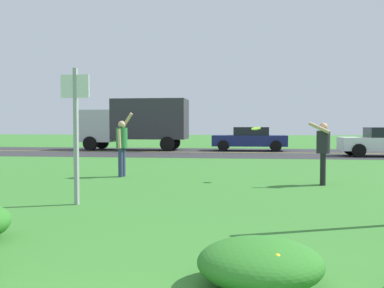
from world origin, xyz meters
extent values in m
plane|color=#387A2D|center=(0.00, 11.54, 0.00)|extent=(120.00, 120.00, 0.00)
cube|color=#2D2D30|center=(0.00, 23.07, 0.00)|extent=(120.00, 9.02, 0.01)
cube|color=yellow|center=(0.00, 23.07, 0.01)|extent=(120.00, 0.16, 0.00)
sphere|color=yellow|center=(-3.08, 3.74, 0.35)|extent=(0.09, 0.09, 0.09)
ellipsoid|color=#2D7526|center=(0.37, 2.39, 0.23)|extent=(1.20, 1.11, 0.45)
sphere|color=yellow|center=(0.52, 2.78, 0.33)|extent=(0.05, 0.05, 0.05)
sphere|color=yellow|center=(0.64, 2.60, 0.35)|extent=(0.07, 0.07, 0.07)
sphere|color=yellow|center=(0.51, 2.08, 0.37)|extent=(0.08, 0.08, 0.08)
sphere|color=yellow|center=(0.65, 2.61, 0.28)|extent=(0.05, 0.05, 0.05)
cube|color=#93969B|center=(-3.04, 6.28, 1.32)|extent=(0.07, 0.10, 2.63)
cube|color=silver|center=(-3.04, 6.25, 2.28)|extent=(0.56, 0.03, 0.44)
cylinder|color=#287038|center=(-3.50, 10.86, 1.16)|extent=(0.34, 0.34, 0.61)
sphere|color=tan|center=(-3.50, 10.86, 1.57)|extent=(0.21, 0.21, 0.21)
cylinder|color=navy|center=(-3.49, 10.94, 0.43)|extent=(0.14, 0.14, 0.86)
cylinder|color=navy|center=(-3.52, 10.77, 0.43)|extent=(0.14, 0.14, 0.86)
cylinder|color=tan|center=(-3.40, 11.04, 1.66)|extent=(0.41, 0.17, 0.52)
cylinder|color=tan|center=(-3.52, 10.66, 1.15)|extent=(0.13, 0.11, 0.58)
cylinder|color=#232328|center=(2.16, 9.76, 1.11)|extent=(0.34, 0.34, 0.58)
sphere|color=tan|center=(2.16, 9.76, 1.50)|extent=(0.21, 0.21, 0.21)
cylinder|color=black|center=(2.14, 9.67, 0.41)|extent=(0.14, 0.14, 0.82)
cylinder|color=black|center=(2.18, 9.84, 0.41)|extent=(0.14, 0.14, 0.82)
cylinder|color=tan|center=(2.03, 9.58, 1.48)|extent=(0.54, 0.19, 0.31)
cylinder|color=tan|center=(2.18, 9.95, 1.09)|extent=(0.13, 0.11, 0.55)
cylinder|color=#8CD133|center=(0.46, 10.35, 1.46)|extent=(0.27, 0.25, 0.11)
torus|color=#8CD133|center=(0.46, 10.35, 1.45)|extent=(0.27, 0.25, 0.11)
cylinder|color=black|center=(5.57, 20.16, 0.33)|extent=(0.66, 0.22, 0.66)
cylinder|color=black|center=(5.57, 21.94, 0.33)|extent=(0.66, 0.22, 0.66)
cube|color=navy|center=(0.31, 25.10, 0.62)|extent=(4.50, 1.82, 0.66)
cube|color=black|center=(0.41, 25.10, 1.19)|extent=(2.10, 1.64, 0.52)
cylinder|color=black|center=(-1.24, 24.21, 0.33)|extent=(0.66, 0.22, 0.66)
cylinder|color=black|center=(-1.24, 25.99, 0.33)|extent=(0.66, 0.22, 0.66)
cylinder|color=black|center=(1.86, 24.21, 0.33)|extent=(0.66, 0.22, 0.66)
cylinder|color=black|center=(1.86, 25.99, 0.33)|extent=(0.66, 0.22, 0.66)
cube|color=#B7BABF|center=(-9.24, 25.10, 1.52)|extent=(2.10, 2.30, 2.00)
cube|color=#333338|center=(-5.89, 25.10, 1.95)|extent=(4.60, 2.30, 2.50)
cylinder|color=black|center=(-9.44, 24.00, 0.44)|extent=(0.88, 0.26, 0.88)
cylinder|color=black|center=(-9.44, 26.20, 0.44)|extent=(0.88, 0.26, 0.88)
cylinder|color=black|center=(-4.60, 24.00, 0.44)|extent=(0.88, 0.26, 0.88)
cylinder|color=black|center=(-4.60, 26.20, 0.44)|extent=(0.88, 0.26, 0.88)
camera|label=1|loc=(0.25, -1.71, 1.52)|focal=40.60mm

